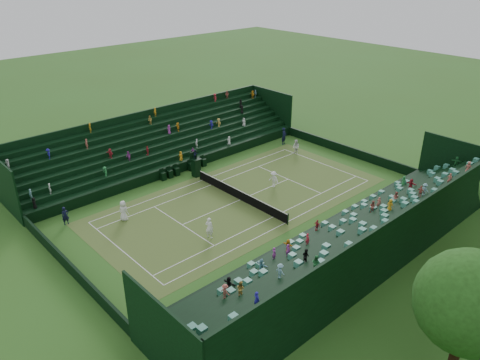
{
  "coord_description": "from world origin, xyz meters",
  "views": [
    {
      "loc": [
        27.38,
        -24.97,
        19.86
      ],
      "look_at": [
        0.0,
        0.0,
        2.0
      ],
      "focal_mm": 35.0,
      "sensor_mm": 36.0,
      "label": 1
    }
  ],
  "objects_px": {
    "umpire_chair": "(196,165)",
    "player_near_west": "(124,211)",
    "player_near_east": "(209,228)",
    "player_far_east": "(274,179)",
    "tennis_net": "(240,195)",
    "player_far_west": "(296,147)"
  },
  "relations": [
    {
      "from": "player_near_east",
      "to": "player_far_west",
      "type": "distance_m",
      "value": 19.07
    },
    {
      "from": "umpire_chair",
      "to": "player_near_east",
      "type": "bearing_deg",
      "value": -32.39
    },
    {
      "from": "umpire_chair",
      "to": "player_far_east",
      "type": "distance_m",
      "value": 7.91
    },
    {
      "from": "umpire_chair",
      "to": "player_near_west",
      "type": "relative_size",
      "value": 1.57
    },
    {
      "from": "player_near_east",
      "to": "player_far_east",
      "type": "xyz_separation_m",
      "value": [
        -2.82,
        10.07,
        -0.1
      ]
    },
    {
      "from": "tennis_net",
      "to": "player_far_west",
      "type": "height_order",
      "value": "player_far_west"
    },
    {
      "from": "player_far_east",
      "to": "player_near_east",
      "type": "bearing_deg",
      "value": -80.27
    },
    {
      "from": "umpire_chair",
      "to": "player_far_west",
      "type": "height_order",
      "value": "umpire_chair"
    },
    {
      "from": "player_near_east",
      "to": "player_far_east",
      "type": "relative_size",
      "value": 1.13
    },
    {
      "from": "player_near_west",
      "to": "player_far_east",
      "type": "distance_m",
      "value": 14.19
    },
    {
      "from": "tennis_net",
      "to": "umpire_chair",
      "type": "bearing_deg",
      "value": 178.33
    },
    {
      "from": "tennis_net",
      "to": "player_near_east",
      "type": "distance_m",
      "value": 6.66
    },
    {
      "from": "tennis_net",
      "to": "player_far_east",
      "type": "height_order",
      "value": "player_far_east"
    },
    {
      "from": "umpire_chair",
      "to": "tennis_net",
      "type": "bearing_deg",
      "value": -1.67
    },
    {
      "from": "tennis_net",
      "to": "umpire_chair",
      "type": "distance_m",
      "value": 6.71
    },
    {
      "from": "player_near_east",
      "to": "player_far_east",
      "type": "bearing_deg",
      "value": -97.73
    },
    {
      "from": "player_near_west",
      "to": "player_far_east",
      "type": "height_order",
      "value": "player_near_west"
    },
    {
      "from": "umpire_chair",
      "to": "player_far_west",
      "type": "distance_m",
      "value": 12.01
    },
    {
      "from": "umpire_chair",
      "to": "player_near_east",
      "type": "height_order",
      "value": "umpire_chair"
    },
    {
      "from": "umpire_chair",
      "to": "player_near_east",
      "type": "distance_m",
      "value": 11.45
    },
    {
      "from": "player_near_west",
      "to": "player_near_east",
      "type": "distance_m",
      "value": 7.72
    },
    {
      "from": "player_far_east",
      "to": "tennis_net",
      "type": "bearing_deg",
      "value": -98.35
    }
  ]
}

